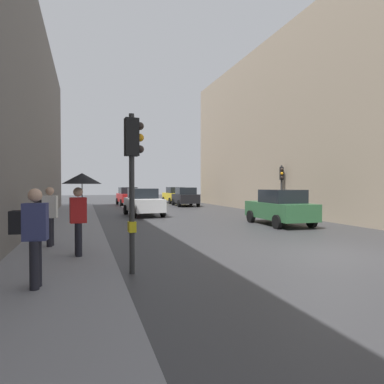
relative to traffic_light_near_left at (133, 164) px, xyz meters
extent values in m
plane|color=#38383A|center=(5.56, 0.45, -2.47)|extent=(120.00, 120.00, 0.00)
cube|color=gray|center=(-1.64, 6.45, -2.39)|extent=(2.64, 40.00, 0.16)
cube|color=gray|center=(17.43, 13.19, 3.73)|extent=(12.00, 28.87, 12.40)
cylinder|color=#2D2D2D|center=(-0.02, 0.00, -0.68)|extent=(0.12, 0.12, 3.58)
cube|color=black|center=(-0.02, 0.00, 0.59)|extent=(0.32, 0.26, 0.84)
cube|color=yellow|center=(-0.02, 0.00, -1.42)|extent=(0.18, 0.21, 0.24)
sphere|color=#2D231E|center=(0.17, 0.01, 0.85)|extent=(0.18, 0.18, 0.18)
sphere|color=orange|center=(0.17, 0.01, 0.59)|extent=(0.18, 0.18, 0.18)
sphere|color=#2D231E|center=(0.17, 0.01, 0.33)|extent=(0.18, 0.18, 0.18)
cylinder|color=#2D2D2D|center=(11.13, 11.14, -0.84)|extent=(0.12, 0.12, 3.26)
cube|color=black|center=(11.13, 11.14, 0.27)|extent=(0.35, 0.38, 0.84)
cube|color=yellow|center=(11.13, 11.14, -1.42)|extent=(0.25, 0.23, 0.24)
sphere|color=#2D231E|center=(11.05, 10.97, 0.53)|extent=(0.18, 0.18, 0.18)
sphere|color=orange|center=(11.05, 10.97, 0.27)|extent=(0.18, 0.18, 0.18)
sphere|color=#2D231E|center=(11.05, 10.97, 0.01)|extent=(0.18, 0.18, 0.18)
cube|color=yellow|center=(8.43, 27.68, -1.75)|extent=(1.88, 4.23, 0.80)
cube|color=black|center=(8.43, 27.43, -1.03)|extent=(1.64, 2.03, 0.64)
cylinder|color=black|center=(7.50, 29.02, -2.15)|extent=(0.23, 0.64, 0.64)
cylinder|color=black|center=(9.30, 29.05, -2.15)|extent=(0.23, 0.64, 0.64)
cylinder|color=black|center=(7.55, 26.32, -2.15)|extent=(0.23, 0.64, 0.64)
cylinder|color=black|center=(9.35, 26.35, -2.15)|extent=(0.23, 0.64, 0.64)
cube|color=#2D6038|center=(8.21, 6.85, -1.75)|extent=(1.97, 4.27, 0.80)
cube|color=black|center=(8.20, 6.60, -1.03)|extent=(1.68, 2.06, 0.64)
cylinder|color=black|center=(7.37, 8.23, -2.15)|extent=(0.25, 0.65, 0.64)
cylinder|color=black|center=(9.17, 8.16, -2.15)|extent=(0.25, 0.65, 0.64)
cylinder|color=black|center=(7.26, 5.54, -2.15)|extent=(0.25, 0.65, 0.64)
cylinder|color=black|center=(9.06, 5.46, -2.15)|extent=(0.25, 0.65, 0.64)
cube|color=silver|center=(2.61, 13.88, -1.75)|extent=(2.07, 4.31, 0.80)
cube|color=black|center=(2.60, 14.13, -1.03)|extent=(1.73, 2.10, 0.64)
cylinder|color=black|center=(3.60, 12.59, -2.15)|extent=(0.26, 0.65, 0.64)
cylinder|color=black|center=(1.80, 12.48, -2.15)|extent=(0.26, 0.65, 0.64)
cylinder|color=black|center=(3.42, 15.29, -2.15)|extent=(0.26, 0.65, 0.64)
cylinder|color=black|center=(1.63, 15.17, -2.15)|extent=(0.26, 0.65, 0.64)
cube|color=red|center=(3.15, 25.93, -1.75)|extent=(1.99, 4.28, 0.80)
cube|color=black|center=(3.14, 26.18, -1.03)|extent=(1.69, 2.07, 0.64)
cylinder|color=black|center=(4.11, 24.62, -2.15)|extent=(0.25, 0.65, 0.64)
cylinder|color=black|center=(2.31, 24.54, -2.15)|extent=(0.25, 0.65, 0.64)
cylinder|color=black|center=(3.99, 27.32, -2.15)|extent=(0.25, 0.65, 0.64)
cylinder|color=black|center=(2.19, 27.24, -2.15)|extent=(0.25, 0.65, 0.64)
cube|color=black|center=(8.04, 22.46, -1.75)|extent=(2.06, 4.30, 0.80)
cube|color=black|center=(8.02, 22.21, -1.03)|extent=(1.72, 2.10, 0.64)
cylinder|color=black|center=(7.22, 23.86, -2.15)|extent=(0.26, 0.65, 0.64)
cylinder|color=black|center=(9.02, 23.75, -2.15)|extent=(0.26, 0.65, 0.64)
cylinder|color=black|center=(7.05, 21.17, -2.15)|extent=(0.26, 0.65, 0.64)
cylinder|color=black|center=(8.85, 21.06, -2.15)|extent=(0.26, 0.65, 0.64)
cylinder|color=black|center=(-1.20, 1.66, -1.88)|extent=(0.16, 0.16, 0.85)
cylinder|color=black|center=(-1.18, 1.46, -1.88)|extent=(0.16, 0.16, 0.85)
cube|color=red|center=(-1.19, 1.56, -1.13)|extent=(0.43, 0.31, 0.66)
sphere|color=tan|center=(-1.19, 1.56, -0.66)|extent=(0.24, 0.24, 0.24)
cylinder|color=black|center=(-1.09, 1.58, -0.88)|extent=(0.02, 0.02, 0.90)
cone|color=black|center=(-1.09, 1.58, -0.31)|extent=(1.00, 1.00, 0.28)
cylinder|color=black|center=(-1.99, 3.32, -1.88)|extent=(0.16, 0.16, 0.85)
cylinder|color=black|center=(-2.03, 3.13, -1.88)|extent=(0.16, 0.16, 0.85)
cube|color=silver|center=(-2.01, 3.22, -1.13)|extent=(0.44, 0.32, 0.66)
sphere|color=tan|center=(-2.01, 3.22, -0.66)|extent=(0.24, 0.24, 0.24)
cube|color=black|center=(-2.31, 3.27, -1.13)|extent=(0.24, 0.31, 0.40)
cylinder|color=black|center=(-1.85, -0.94, -1.88)|extent=(0.16, 0.16, 0.85)
cylinder|color=black|center=(-1.87, -1.14, -1.88)|extent=(0.16, 0.16, 0.85)
cube|color=navy|center=(-1.86, -1.04, -1.13)|extent=(0.43, 0.30, 0.66)
sphere|color=tan|center=(-1.86, -1.04, -0.66)|extent=(0.24, 0.24, 0.24)
cube|color=black|center=(-2.16, -1.01, -1.13)|extent=(0.23, 0.30, 0.40)
camera|label=1|loc=(-1.04, -7.46, -0.48)|focal=30.99mm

